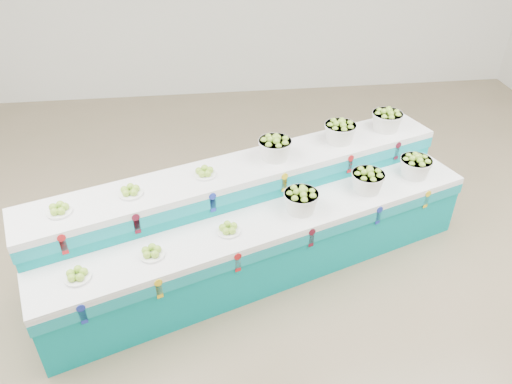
% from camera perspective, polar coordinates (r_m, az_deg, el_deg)
% --- Properties ---
extents(ground, '(10.00, 10.00, 0.00)m').
position_cam_1_polar(ground, '(5.00, 2.96, -11.72)').
color(ground, '#76694C').
rests_on(ground, ground).
extents(display_stand, '(4.57, 2.55, 1.02)m').
position_cam_1_polar(display_stand, '(5.04, -0.00, -3.36)').
color(display_stand, '#049196').
rests_on(display_stand, ground).
extents(plate_lower_left, '(0.29, 0.29, 0.09)m').
position_cam_1_polar(plate_lower_left, '(4.35, -19.91, -8.89)').
color(plate_lower_left, white).
rests_on(plate_lower_left, display_stand).
extents(plate_lower_mid, '(0.29, 0.29, 0.09)m').
position_cam_1_polar(plate_lower_mid, '(4.39, -11.93, -6.72)').
color(plate_lower_mid, white).
rests_on(plate_lower_mid, display_stand).
extents(plate_lower_right, '(0.29, 0.29, 0.09)m').
position_cam_1_polar(plate_lower_right, '(4.55, -3.18, -4.18)').
color(plate_lower_right, white).
rests_on(plate_lower_right, display_stand).
extents(basket_lower_left, '(0.43, 0.43, 0.24)m').
position_cam_1_polar(basket_lower_left, '(4.79, 5.21, -0.92)').
color(basket_lower_left, silver).
rests_on(basket_lower_left, display_stand).
extents(basket_lower_mid, '(0.43, 0.43, 0.24)m').
position_cam_1_polar(basket_lower_mid, '(5.18, 12.72, 1.35)').
color(basket_lower_mid, silver).
rests_on(basket_lower_mid, display_stand).
extents(basket_lower_right, '(0.43, 0.43, 0.24)m').
position_cam_1_polar(basket_lower_right, '(5.56, 17.87, 2.89)').
color(basket_lower_right, silver).
rests_on(basket_lower_right, display_stand).
extents(plate_upper_left, '(0.29, 0.29, 0.09)m').
position_cam_1_polar(plate_upper_left, '(4.61, -21.76, -1.79)').
color(plate_upper_left, white).
rests_on(plate_upper_left, display_stand).
extents(plate_upper_mid, '(0.29, 0.29, 0.09)m').
position_cam_1_polar(plate_upper_mid, '(4.65, -14.27, 0.17)').
color(plate_upper_mid, white).
rests_on(plate_upper_mid, display_stand).
extents(plate_upper_right, '(0.29, 0.29, 0.09)m').
position_cam_1_polar(plate_upper_right, '(4.80, -5.94, 2.35)').
color(plate_upper_right, white).
rests_on(plate_upper_right, display_stand).
extents(basket_upper_left, '(0.43, 0.43, 0.24)m').
position_cam_1_polar(basket_upper_left, '(5.03, 2.19, 5.16)').
color(basket_upper_left, silver).
rests_on(basket_upper_left, display_stand).
extents(basket_upper_mid, '(0.43, 0.43, 0.24)m').
position_cam_1_polar(basket_upper_mid, '(5.40, 9.63, 6.91)').
color(basket_upper_mid, silver).
rests_on(basket_upper_mid, display_stand).
extents(basket_upper_right, '(0.43, 0.43, 0.24)m').
position_cam_1_polar(basket_upper_right, '(5.76, 14.82, 8.07)').
color(basket_upper_right, silver).
rests_on(basket_upper_right, display_stand).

